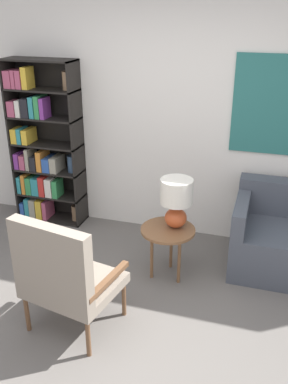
{
  "coord_description": "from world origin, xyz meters",
  "views": [
    {
      "loc": [
        0.97,
        -2.22,
        2.38
      ],
      "look_at": [
        -0.01,
        0.96,
        0.9
      ],
      "focal_mm": 40.0,
      "sensor_mm": 36.0,
      "label": 1
    }
  ],
  "objects_px": {
    "armchair": "(63,274)",
    "side_table": "(168,234)",
    "bookshelf": "(41,150)",
    "table_lamp": "(176,199)"
  },
  "relations": [
    {
      "from": "bookshelf",
      "to": "armchair",
      "type": "distance_m",
      "value": 2.08
    },
    {
      "from": "table_lamp",
      "to": "side_table",
      "type": "bearing_deg",
      "value": -130.26
    },
    {
      "from": "armchair",
      "to": "side_table",
      "type": "distance_m",
      "value": 1.12
    },
    {
      "from": "armchair",
      "to": "bookshelf",
      "type": "bearing_deg",
      "value": 123.04
    },
    {
      "from": "bookshelf",
      "to": "table_lamp",
      "type": "distance_m",
      "value": 1.86
    },
    {
      "from": "bookshelf",
      "to": "side_table",
      "type": "relative_size",
      "value": 3.68
    },
    {
      "from": "armchair",
      "to": "side_table",
      "type": "relative_size",
      "value": 1.99
    },
    {
      "from": "side_table",
      "to": "table_lamp",
      "type": "xyz_separation_m",
      "value": [
        0.05,
        0.06,
        0.34
      ]
    },
    {
      "from": "bookshelf",
      "to": "table_lamp",
      "type": "relative_size",
      "value": 3.99
    },
    {
      "from": "armchair",
      "to": "table_lamp",
      "type": "height_order",
      "value": "armchair"
    }
  ]
}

